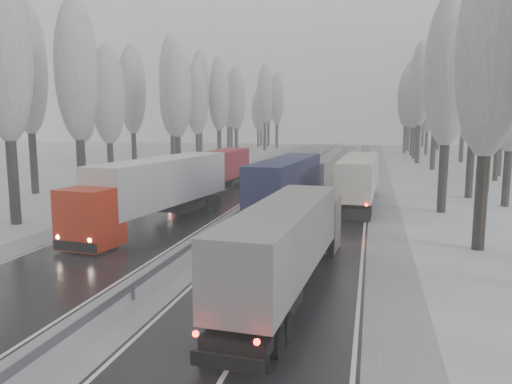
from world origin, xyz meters
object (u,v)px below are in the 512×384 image
at_px(box_truck_distant, 353,153).
at_px(truck_cream_box, 360,177).
at_px(truck_blue_box, 290,181).
at_px(truck_red_red, 215,169).
at_px(truck_red_white, 155,187).
at_px(truck_grey_tarp, 289,239).

bearing_deg(box_truck_distant, truck_cream_box, -80.65).
xyz_separation_m(truck_blue_box, truck_red_red, (-8.69, 8.32, -0.13)).
bearing_deg(truck_red_white, box_truck_distant, 86.49).
relative_size(truck_red_white, truck_red_red, 1.12).
xyz_separation_m(truck_cream_box, truck_red_red, (-13.86, 3.61, -0.06)).
bearing_deg(truck_blue_box, truck_cream_box, 46.45).
bearing_deg(truck_cream_box, box_truck_distant, 95.18).
relative_size(truck_grey_tarp, box_truck_distant, 1.96).
height_order(truck_cream_box, truck_red_red, truck_cream_box).
distance_m(truck_grey_tarp, truck_blue_box, 17.63).
bearing_deg(box_truck_distant, truck_grey_tarp, -83.60).
bearing_deg(truck_red_red, box_truck_distant, 76.93).
height_order(box_truck_distant, truck_red_red, truck_red_red).
height_order(truck_cream_box, box_truck_distant, truck_cream_box).
distance_m(truck_grey_tarp, box_truck_distant, 66.79).
xyz_separation_m(truck_cream_box, box_truck_distant, (-2.26, 44.67, -1.00)).
bearing_deg(truck_red_red, truck_blue_box, -41.04).
height_order(truck_red_white, truck_red_red, truck_red_white).
relative_size(truck_blue_box, box_truck_distant, 2.17).
height_order(box_truck_distant, truck_red_white, truck_red_white).
distance_m(truck_blue_box, truck_red_white, 10.43).
xyz_separation_m(truck_blue_box, box_truck_distant, (2.91, 49.38, -1.06)).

